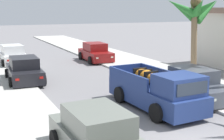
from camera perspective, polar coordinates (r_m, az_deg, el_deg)
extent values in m
cube|color=beige|center=(22.65, 6.71, 0.18)|extent=(4.77, 60.00, 0.12)
cube|color=silver|center=(19.48, -18.76, -2.18)|extent=(0.16, 60.00, 0.10)
cube|color=silver|center=(22.16, 4.54, -0.05)|extent=(0.16, 60.00, 0.10)
cube|color=navy|center=(13.95, 7.81, -4.50)|extent=(2.16, 5.18, 0.80)
cube|color=navy|center=(12.53, 12.14, -2.67)|extent=(1.79, 1.58, 0.80)
cube|color=#283342|center=(13.10, 10.03, -1.90)|extent=(1.38, 0.12, 0.44)
cube|color=#283342|center=(11.97, 14.47, -3.33)|extent=(1.46, 0.13, 0.48)
cube|color=navy|center=(14.99, 8.82, -0.76)|extent=(0.25, 3.30, 0.56)
cube|color=navy|center=(14.00, 2.81, -1.48)|extent=(0.25, 3.30, 0.56)
cube|color=navy|center=(15.85, 2.62, 0.01)|extent=(1.88, 0.19, 0.56)
cube|color=silver|center=(16.11, 2.43, -2.87)|extent=(1.83, 0.21, 0.20)
cylinder|color=black|center=(13.48, 15.00, -6.33)|extent=(0.30, 0.77, 0.76)
cylinder|color=black|center=(12.29, 8.19, -7.77)|extent=(0.30, 0.77, 0.76)
cylinder|color=black|center=(15.66, 7.75, -3.60)|extent=(0.30, 0.77, 0.76)
cylinder|color=black|center=(14.65, 1.46, -4.54)|extent=(0.30, 0.77, 0.76)
cube|color=red|center=(16.39, 4.76, -1.57)|extent=(0.22, 0.05, 0.18)
cube|color=red|center=(15.66, 0.13, -2.14)|extent=(0.22, 0.05, 0.18)
ellipsoid|color=orange|center=(14.40, 6.11, -1.10)|extent=(0.78, 1.73, 0.60)
sphere|color=orange|center=(13.62, 8.33, -1.52)|extent=(0.44, 0.44, 0.44)
cube|color=black|center=(14.78, 5.11, -0.76)|extent=(0.72, 0.15, 0.61)
cube|color=black|center=(14.40, 6.11, -1.10)|extent=(0.72, 0.15, 0.61)
cube|color=black|center=(14.02, 7.17, -1.46)|extent=(0.72, 0.15, 0.61)
cube|color=#474C56|center=(15.61, 14.72, -3.33)|extent=(1.84, 4.23, 0.72)
cube|color=#474C56|center=(15.53, 14.62, -0.82)|extent=(1.56, 2.13, 0.64)
cube|color=#283342|center=(14.81, 16.93, -1.60)|extent=(1.37, 0.11, 0.52)
cube|color=#283342|center=(16.29, 12.51, -0.24)|extent=(1.34, 0.11, 0.50)
cylinder|color=black|center=(14.14, 15.08, -5.76)|extent=(0.23, 0.64, 0.64)
cylinder|color=black|center=(17.20, 14.36, -2.72)|extent=(0.23, 0.64, 0.64)
cylinder|color=black|center=(16.17, 9.30, -3.40)|extent=(0.23, 0.64, 0.64)
cube|color=red|center=(17.59, 12.10, -1.23)|extent=(0.20, 0.04, 0.12)
cube|color=red|center=(16.89, 8.61, -1.62)|extent=(0.20, 0.04, 0.12)
cube|color=white|center=(13.66, 18.21, -5.28)|extent=(0.20, 0.04, 0.10)
cube|color=maroon|center=(26.18, -3.04, 2.78)|extent=(1.92, 4.27, 0.72)
cube|color=maroon|center=(26.18, -3.13, 4.28)|extent=(1.60, 2.16, 0.64)
cube|color=#283342|center=(25.28, -2.39, 4.00)|extent=(1.37, 0.13, 0.52)
cube|color=#283342|center=(27.10, -3.82, 4.47)|extent=(1.34, 0.13, 0.50)
cylinder|color=black|center=(25.34, -0.12, 2.02)|extent=(0.24, 0.65, 0.64)
cylinder|color=black|center=(24.71, -3.98, 1.76)|extent=(0.24, 0.65, 0.64)
cylinder|color=black|center=(27.73, -2.19, 2.81)|extent=(0.24, 0.65, 0.64)
cylinder|color=black|center=(27.16, -5.76, 2.58)|extent=(0.24, 0.65, 0.64)
cube|color=red|center=(28.35, -3.28, 3.64)|extent=(0.20, 0.05, 0.12)
cube|color=white|center=(24.45, -0.01, 2.37)|extent=(0.20, 0.05, 0.10)
cube|color=red|center=(27.95, -5.73, 3.50)|extent=(0.20, 0.05, 0.12)
cube|color=white|center=(24.00, -2.72, 2.19)|extent=(0.20, 0.05, 0.10)
cube|color=black|center=(19.40, -15.74, -0.58)|extent=(1.91, 4.26, 0.72)
cube|color=black|center=(19.18, -15.81, 1.35)|extent=(1.59, 2.15, 0.64)
cube|color=#283342|center=(20.13, -16.16, 1.72)|extent=(1.37, 0.13, 0.52)
cube|color=#283342|center=(18.23, -15.41, 0.82)|extent=(1.34, 0.13, 0.50)
cylinder|color=black|center=(20.63, -18.66, -0.68)|extent=(0.24, 0.65, 0.64)
cylinder|color=black|center=(20.82, -13.72, -0.30)|extent=(0.24, 0.65, 0.64)
cylinder|color=black|center=(18.09, -18.00, -2.25)|extent=(0.24, 0.65, 0.64)
cylinder|color=black|center=(18.31, -12.38, -1.79)|extent=(0.24, 0.65, 0.64)
cube|color=red|center=(17.25, -16.93, -1.71)|extent=(0.20, 0.05, 0.12)
cube|color=white|center=(21.39, -18.12, 0.54)|extent=(0.20, 0.05, 0.10)
cube|color=red|center=(17.42, -12.79, -1.38)|extent=(0.20, 0.05, 0.12)
cube|color=white|center=(21.52, -14.86, 0.79)|extent=(0.20, 0.05, 0.10)
cube|color=slate|center=(9.01, -2.72, -9.16)|extent=(1.58, 2.14, 0.64)
cube|color=#283342|center=(8.20, 0.09, -11.41)|extent=(1.37, 0.12, 0.52)
cube|color=#283342|center=(9.86, -5.03, -7.50)|extent=(1.34, 0.12, 0.50)
cylinder|color=black|center=(10.70, -0.85, -10.92)|extent=(0.24, 0.65, 0.64)
cylinder|color=black|center=(10.11, -10.31, -12.47)|extent=(0.24, 0.65, 0.64)
cube|color=red|center=(11.17, -3.93, -8.19)|extent=(0.20, 0.05, 0.12)
cube|color=red|center=(10.78, -10.23, -9.09)|extent=(0.20, 0.05, 0.12)
cube|color=silver|center=(25.99, -17.73, 2.20)|extent=(1.90, 4.26, 0.72)
cube|color=silver|center=(25.80, -17.78, 3.66)|extent=(1.59, 2.15, 0.64)
cube|color=#283342|center=(26.75, -18.12, 3.85)|extent=(1.37, 0.13, 0.52)
cube|color=#283342|center=(24.85, -17.41, 3.37)|extent=(1.34, 0.13, 0.50)
cylinder|color=black|center=(27.44, -16.30, 2.28)|extent=(0.24, 0.65, 0.64)
cylinder|color=black|center=(24.62, -19.27, 1.12)|extent=(0.24, 0.65, 0.64)
cylinder|color=black|center=(24.91, -15.16, 1.48)|extent=(0.24, 0.65, 0.64)
cube|color=red|center=(23.81, -18.41, 1.65)|extent=(0.20, 0.05, 0.12)
cube|color=white|center=(27.96, -19.70, 2.83)|extent=(0.20, 0.05, 0.10)
cube|color=red|center=(24.03, -15.43, 1.90)|extent=(0.20, 0.05, 0.12)
cube|color=white|center=(28.14, -17.21, 3.03)|extent=(0.20, 0.05, 0.10)
cylinder|color=#846B4C|center=(21.39, 14.77, 5.53)|extent=(0.39, 0.63, 4.77)
cone|color=#2D7F33|center=(22.05, 17.06, 10.33)|extent=(2.06, 0.69, 1.74)
cone|color=#2D7F33|center=(22.17, 14.56, 10.86)|extent=(1.32, 1.82, 1.46)
cone|color=#2D7F33|center=(21.88, 12.53, 10.82)|extent=(1.26, 2.23, 1.57)
cone|color=#2D7F33|center=(20.70, 12.54, 11.17)|extent=(2.26, 0.74, 1.35)
cone|color=#2D7F33|center=(20.51, 15.67, 11.10)|extent=(1.22, 1.80, 1.28)
cone|color=#2D7F33|center=(21.16, 16.94, 11.05)|extent=(1.35, 1.51, 1.24)
sphere|color=brown|center=(21.31, 15.09, 11.90)|extent=(0.71, 0.71, 0.71)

